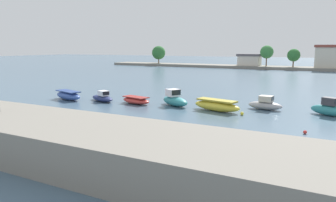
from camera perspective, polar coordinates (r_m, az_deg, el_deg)
name	(u,v)px	position (r m, az deg, el deg)	size (l,w,h in m)	color
ground_plane	(75,122)	(30.43, -16.38, -3.57)	(400.00, 400.00, 0.00)	#476075
moored_boat_0	(68,95)	(43.18, -17.43, 0.97)	(5.28, 3.02, 1.16)	#3856A8
moored_boat_1	(102,98)	(40.90, -11.66, 0.61)	(4.60, 3.20, 1.36)	navy
moored_boat_2	(136,100)	(38.43, -5.78, 0.12)	(4.32, 2.43, 0.87)	#C63833
moored_boat_3	(175,100)	(36.99, 1.21, 0.22)	(4.64, 3.68, 1.90)	teal
moored_boat_4	(217,106)	(34.31, 8.71, -0.80)	(5.67, 2.73, 1.23)	yellow
moored_boat_5	(265,104)	(36.25, 17.03, -0.57)	(3.78, 1.73, 1.53)	#9E9EA3
moored_boat_6	(329,109)	(35.44, 26.90, -1.28)	(3.84, 2.58, 1.83)	teal
mooring_buoy_0	(305,132)	(27.35, 23.34, -5.14)	(0.29, 0.29, 0.29)	red
mooring_buoy_1	(242,114)	(32.73, 13.12, -2.20)	(0.35, 0.35, 0.35)	yellow
distant_shoreline	(297,61)	(103.58, 22.08, 6.60)	(108.46, 8.38, 7.35)	gray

